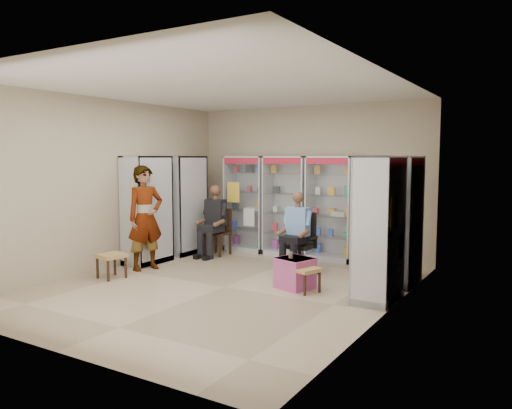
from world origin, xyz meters
The scene contains 18 objects.
floor centered at (0.00, 0.00, 0.00)m, with size 6.00×6.00×0.00m, color tan.
room_shell centered at (0.00, 0.00, 1.97)m, with size 5.02×6.02×3.01m.
cabinet_back_left centered at (-1.30, 2.73, 1.00)m, with size 0.90×0.50×2.00m, color #A8AAAF.
cabinet_back_mid centered at (-0.35, 2.73, 1.00)m, with size 0.90×0.50×2.00m, color #A4A7AB.
cabinet_back_right centered at (0.60, 2.73, 1.00)m, with size 0.90×0.50×2.00m, color silver.
cabinet_right_far centered at (2.23, 1.60, 1.00)m, with size 0.50×0.90×2.00m, color silver.
cabinet_right_near centered at (2.23, 0.50, 1.00)m, with size 0.50×0.90×2.00m, color #B4B8BC.
cabinet_left_far centered at (-2.23, 1.80, 1.00)m, with size 0.50×0.90×2.00m, color silver.
cabinet_left_near centered at (-2.23, 0.70, 1.00)m, with size 0.50×0.90×2.00m, color silver.
wooden_chair centered at (-1.55, 2.00, 0.47)m, with size 0.42×0.42×0.94m, color black.
seated_customer centered at (-1.55, 1.95, 0.67)m, with size 0.44×0.60×1.34m, color black, non-canonical shape.
office_chair centered at (0.55, 1.48, 0.52)m, with size 0.56×0.56×1.03m, color black.
seated_shopkeeper centered at (0.55, 1.43, 0.66)m, with size 0.43×0.60×1.31m, color #6E91DA, non-canonical shape.
pink_trunk centered at (0.95, 0.50, 0.23)m, with size 0.48×0.46×0.46m, color #C74FA7.
tea_glass centered at (0.90, 0.46, 0.51)m, with size 0.07×0.07×0.09m, color #531207.
woven_stool_a centered at (1.19, 0.38, 0.18)m, with size 0.36×0.36×0.36m, color #9F7243.
woven_stool_b centered at (-1.90, -0.50, 0.20)m, with size 0.40×0.40×0.40m, color #AE8049.
standing_man centered at (-1.87, 0.28, 0.92)m, with size 0.67×0.44×1.84m, color gray.
Camera 1 is at (4.29, -6.15, 1.97)m, focal length 35.00 mm.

